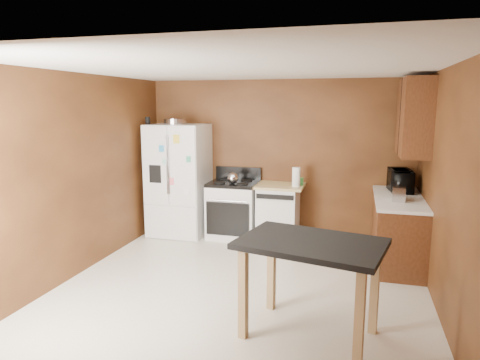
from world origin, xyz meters
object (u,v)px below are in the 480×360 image
at_px(pen_cup, 148,121).
at_px(island, 311,256).
at_px(kettle, 233,178).
at_px(paper_towel, 296,177).
at_px(green_canister, 300,181).
at_px(refrigerator, 179,180).
at_px(microwave, 400,181).
at_px(dishwasher, 278,212).
at_px(roasting_pan, 175,121).
at_px(gas_range, 234,209).
at_px(toaster, 399,193).

xyz_separation_m(pen_cup, island, (2.88, -2.49, -1.08)).
height_order(kettle, island, kettle).
xyz_separation_m(pen_cup, kettle, (1.39, 0.05, -0.87)).
xyz_separation_m(kettle, paper_towel, (0.98, 0.07, 0.05)).
bearing_deg(island, green_canister, 99.68).
height_order(refrigerator, island, refrigerator).
xyz_separation_m(microwave, dishwasher, (-1.76, 0.09, -0.59)).
bearing_deg(kettle, dishwasher, 12.61).
distance_m(microwave, island, 2.80).
distance_m(kettle, green_canister, 1.04).
bearing_deg(pen_cup, roasting_pan, 12.19).
distance_m(pen_cup, gas_range, 1.96).
relative_size(kettle, microwave, 0.33).
xyz_separation_m(kettle, island, (1.49, -2.55, -0.21)).
relative_size(green_canister, refrigerator, 0.07).
xyz_separation_m(toaster, island, (-0.90, -1.98, -0.22)).
xyz_separation_m(pen_cup, dishwasher, (2.09, 0.21, -1.40)).
distance_m(microwave, dishwasher, 1.86).
bearing_deg(toaster, green_canister, 154.81).
xyz_separation_m(roasting_pan, dishwasher, (1.65, 0.12, -1.39)).
distance_m(dishwasher, island, 2.84).
distance_m(paper_towel, refrigerator, 1.92).
distance_m(roasting_pan, gas_range, 1.67).
bearing_deg(toaster, kettle, 170.66).
bearing_deg(paper_towel, kettle, -175.87).
distance_m(pen_cup, dishwasher, 2.52).
height_order(roasting_pan, toaster, roasting_pan).
xyz_separation_m(dishwasher, island, (0.79, -2.70, 0.32)).
relative_size(toaster, microwave, 0.49).
distance_m(gas_range, island, 3.09).
height_order(paper_towel, island, paper_towel).
relative_size(microwave, island, 0.36).
height_order(roasting_pan, pen_cup, pen_cup).
bearing_deg(gas_range, island, -60.57).
distance_m(pen_cup, microwave, 3.93).
bearing_deg(gas_range, roasting_pan, -174.40).
bearing_deg(dishwasher, pen_cup, -174.26).
bearing_deg(kettle, paper_towel, 4.13).
bearing_deg(roasting_pan, kettle, -2.39).
bearing_deg(dishwasher, refrigerator, -177.01).
height_order(green_canister, dishwasher, green_canister).
xyz_separation_m(paper_towel, island, (0.51, -2.62, -0.26)).
xyz_separation_m(toaster, gas_range, (-2.41, 0.70, -0.53)).
distance_m(green_canister, refrigerator, 1.96).
xyz_separation_m(toaster, dishwasher, (-1.69, 0.72, -0.54)).
bearing_deg(dishwasher, roasting_pan, -175.99).
distance_m(roasting_pan, kettle, 1.28).
relative_size(gas_range, island, 0.78).
xyz_separation_m(roasting_pan, paper_towel, (1.93, 0.03, -0.81)).
bearing_deg(microwave, gas_range, 81.05).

